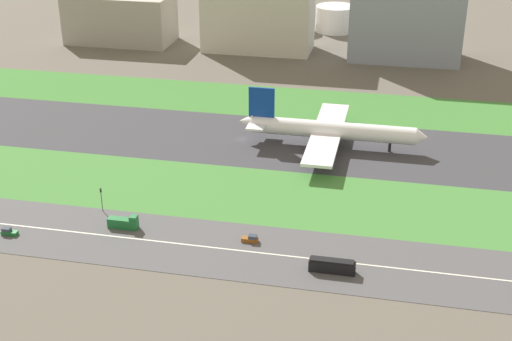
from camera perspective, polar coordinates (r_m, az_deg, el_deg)
The scene contains 18 objects.
ground_plane at distance 256.70m, azimuth -1.11°, elevation 2.46°, with size 800.00×800.00×0.00m, color #5B564C.
runway at distance 256.68m, azimuth -1.11°, elevation 2.47°, with size 280.00×46.00×0.10m, color #38383D.
grass_median_north at distance 294.02m, azimuth 0.69°, elevation 5.51°, with size 280.00×36.00×0.10m, color #3D7A33.
grass_median_south at distance 220.65m, azimuth -3.51°, elevation -1.59°, with size 280.00×36.00×0.10m, color #427F38.
highway at distance 193.91m, azimuth -5.99°, elevation -5.78°, with size 280.00×28.00×0.10m, color #4C4C4F.
highway_centerline at distance 193.88m, azimuth -5.99°, elevation -5.77°, with size 266.00×0.50×0.01m, color silver.
airliner at distance 249.67m, azimuth 5.70°, elevation 3.20°, with size 65.00×56.00×19.70m.
car_0 at distance 207.73m, azimuth -18.91°, elevation -4.60°, with size 4.40×1.80×2.00m.
bus_0 at distance 181.57m, azimuth 6.02°, elevation -7.49°, with size 11.60×2.50×3.50m.
car_2 at distance 193.41m, azimuth -0.43°, elevation -5.42°, with size 4.40×1.80×2.00m.
truck_0 at distance 202.73m, azimuth -10.37°, elevation -4.07°, with size 8.40×2.50×4.00m.
traffic_light at distance 211.52m, azimuth -12.10°, elevation -2.12°, with size 0.36×0.50×7.20m.
terminal_building at distance 383.29m, azimuth -10.66°, elevation 11.71°, with size 53.20×26.66×24.25m, color #9E998E.
hangar_building at distance 359.76m, azimuth 0.18°, elevation 13.18°, with size 52.87×24.35×47.89m, color beige.
office_tower at distance 351.76m, azimuth 11.92°, elevation 12.97°, with size 51.63×28.40×55.05m, color gray.
fuel_tank_west at distance 405.34m, azimuth 2.29°, elevation 12.28°, with size 21.32×21.32×16.47m, color silver.
fuel_tank_centre at distance 402.06m, azimuth 6.29°, elevation 11.83°, with size 21.61×21.61×13.55m, color silver.
fuel_tank_east at distance 400.44m, azimuth 10.54°, elevation 11.44°, with size 22.67×22.67×12.61m, color silver.
Camera 1 is at (53.89, -230.23, 99.93)m, focal length 50.72 mm.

